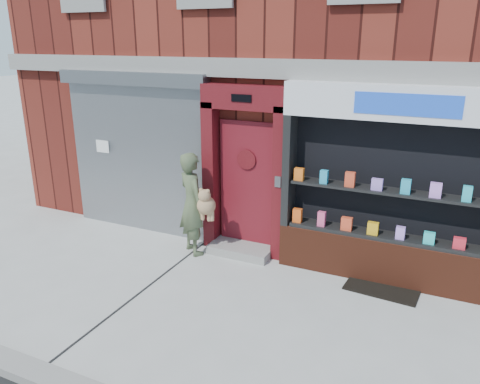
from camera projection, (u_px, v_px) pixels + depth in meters
The scene contains 7 objects.
ground at pixel (239, 312), 6.46m from camera, with size 80.00×80.00×0.00m, color #9E9E99.
building at pixel (353, 20), 10.37m from camera, with size 12.00×8.16×8.00m.
shutter_bay at pixel (137, 144), 8.78m from camera, with size 3.10×0.30×3.04m.
red_door_bay at pixel (245, 171), 7.90m from camera, with size 1.52×0.58×2.90m.
pharmacy_bay at pixel (398, 197), 6.89m from camera, with size 3.50×0.41×3.00m.
woman at pixel (193, 204), 8.00m from camera, with size 0.87×0.73×1.80m.
doormat at pixel (383, 286), 7.11m from camera, with size 1.06×0.74×0.03m, color black.
Camera 1 is at (2.38, -5.09, 3.59)m, focal length 35.00 mm.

